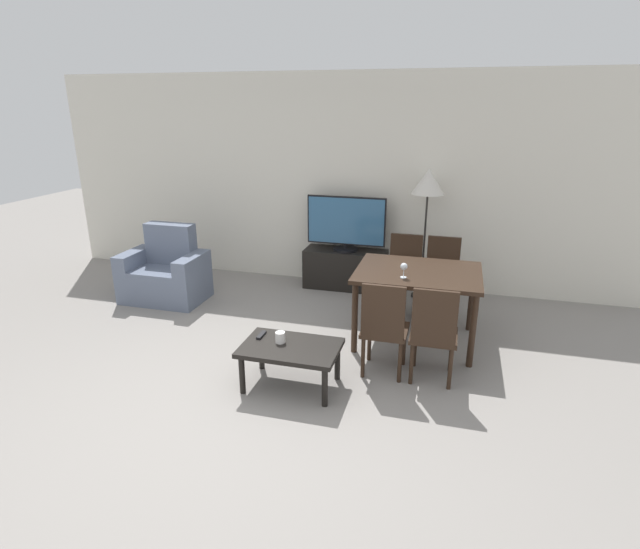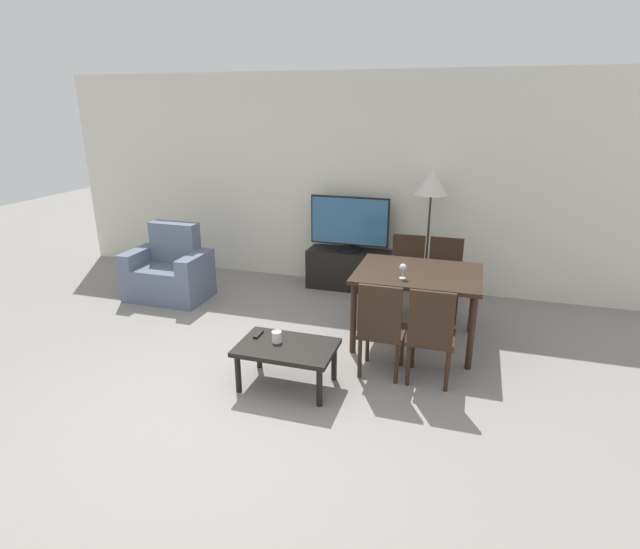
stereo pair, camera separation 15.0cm
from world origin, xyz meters
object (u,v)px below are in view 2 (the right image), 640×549
object	(u,v)px
dining_chair_far	(444,275)
wine_glass_left	(403,268)
dining_table	(418,280)
tv	(349,224)
cup_white_near	(277,337)
armchair	(170,273)
tv_stand	(349,269)
coffee_table	(287,351)
dining_chair_near	(381,326)
dining_chair_far_left	(406,271)
floor_lamp	(432,187)
remote_primary	(258,334)
dining_chair_near_right	(431,333)

from	to	relation	value
dining_chair_far	wine_glass_left	xyz separation A→B (m)	(-0.33, -1.03, 0.37)
dining_table	dining_chair_far	size ratio (longest dim) A/B	1.36
tv	cup_white_near	xyz separation A→B (m)	(-0.01, -2.47, -0.43)
armchair	tv_stand	xyz separation A→B (m)	(2.05, 0.98, -0.06)
coffee_table	tv	bearing A→B (deg)	92.05
tv_stand	cup_white_near	xyz separation A→B (m)	(-0.01, -2.47, 0.17)
coffee_table	dining_chair_near	distance (m)	0.84
armchair	dining_chair_far_left	size ratio (longest dim) A/B	1.09
coffee_table	dining_chair_far_left	xyz separation A→B (m)	(0.73, 1.95, 0.15)
floor_lamp	wine_glass_left	world-z (taller)	floor_lamp
cup_white_near	wine_glass_left	bearing A→B (deg)	43.79
armchair	dining_table	distance (m)	3.12
coffee_table	dining_table	world-z (taller)	dining_table
armchair	dining_table	bearing A→B (deg)	-6.61
dining_table	floor_lamp	bearing A→B (deg)	91.57
tv_stand	coffee_table	xyz separation A→B (m)	(0.09, -2.51, 0.08)
dining_chair_near	floor_lamp	distance (m)	2.25
remote_primary	wine_glass_left	bearing A→B (deg)	35.86
dining_chair_far_left	floor_lamp	distance (m)	1.05
tv_stand	dining_table	bearing A→B (deg)	-52.45
armchair	dining_chair_far_left	distance (m)	2.90
tv_stand	dining_chair_near	distance (m)	2.28
dining_table	wine_glass_left	world-z (taller)	wine_glass_left
dining_chair_near	remote_primary	size ratio (longest dim) A/B	5.95
tv_stand	remote_primary	xyz separation A→B (m)	(-0.22, -2.40, 0.14)
dining_chair_near	wine_glass_left	distance (m)	0.66
dining_chair_far	cup_white_near	distance (m)	2.29
tv	dining_chair_near_right	bearing A→B (deg)	-59.64
dining_table	cup_white_near	distance (m)	1.56
cup_white_near	dining_table	bearing A→B (deg)	47.40
floor_lamp	remote_primary	bearing A→B (deg)	-117.42
coffee_table	wine_glass_left	xyz separation A→B (m)	(0.82, 0.92, 0.52)
dining_table	dining_chair_far_left	world-z (taller)	dining_chair_far_left
cup_white_near	tv_stand	bearing A→B (deg)	89.69
armchair	wine_glass_left	world-z (taller)	armchair
remote_primary	tv_stand	bearing A→B (deg)	84.86
dining_chair_far	remote_primary	bearing A→B (deg)	-128.30
armchair	dining_chair_far_left	bearing A→B (deg)	8.45
coffee_table	dining_table	xyz separation A→B (m)	(0.94, 1.17, 0.33)
dining_table	dining_chair_near	distance (m)	0.83
dining_chair_near_right	dining_chair_far	bearing A→B (deg)	90.00
tv	coffee_table	world-z (taller)	tv
dining_chair_far	wine_glass_left	bearing A→B (deg)	-107.81
dining_table	tv_stand	bearing A→B (deg)	127.55
dining_chair_near	floor_lamp	size ratio (longest dim) A/B	0.56
armchair	dining_chair_far	xyz separation A→B (m)	(3.29, 0.43, 0.17)
cup_white_near	dining_chair_far_left	bearing A→B (deg)	66.56
dining_chair_far	floor_lamp	xyz separation A→B (m)	(-0.25, 0.49, 0.91)
armchair	coffee_table	size ratio (longest dim) A/B	1.18
dining_chair_far	dining_chair_near_right	distance (m)	1.56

